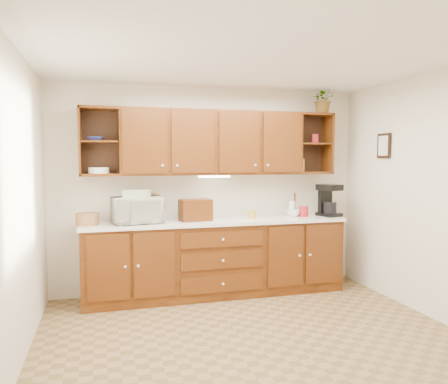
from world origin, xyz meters
TOP-DOWN VIEW (x-y plane):
  - floor at (0.00, 0.00)m, footprint 4.00×4.00m
  - ceiling at (0.00, 0.00)m, footprint 4.00×4.00m
  - back_wall at (0.00, 1.75)m, footprint 4.00×0.00m
  - left_wall at (-2.00, 0.00)m, footprint 0.00×3.50m
  - right_wall at (2.00, 0.00)m, footprint 0.00×3.50m
  - base_cabinets at (0.00, 1.45)m, footprint 3.20×0.60m
  - countertop at (0.00, 1.44)m, footprint 3.24×0.64m
  - upper_cabinets at (0.01, 1.59)m, footprint 3.20×0.33m
  - undercabinet_light at (0.00, 1.53)m, footprint 0.40×0.05m
  - framed_picture at (1.98, 0.90)m, footprint 0.03×0.24m
  - wicker_basket at (-1.52, 1.43)m, footprint 0.29×0.29m
  - microwave at (-0.96, 1.42)m, footprint 0.61×0.47m
  - towel_stack at (-0.96, 1.42)m, footprint 0.33×0.29m
  - wine_bottle at (-0.67, 1.45)m, footprint 0.07×0.07m
  - woven_tray at (-0.75, 1.69)m, footprint 0.34×0.16m
  - bread_box at (-0.26, 1.43)m, footprint 0.39×0.27m
  - mug_tree at (1.09, 1.52)m, footprint 0.25×0.26m
  - canister_red at (1.17, 1.42)m, footprint 0.13×0.13m
  - canister_white at (1.05, 1.51)m, footprint 0.11×0.11m
  - canister_yellow at (0.47, 1.44)m, footprint 0.12×0.12m
  - coffee_maker at (1.52, 1.42)m, footprint 0.29×0.34m
  - bowl_stack at (-1.41, 1.58)m, footprint 0.23×0.23m
  - plate_stack at (-1.38, 1.58)m, footprint 0.31×0.31m
  - pantry_box_yellow at (1.19, 1.58)m, footprint 0.12×0.11m
  - pantry_box_red at (1.39, 1.58)m, footprint 0.09×0.09m
  - potted_plant at (1.48, 1.53)m, footprint 0.41×0.39m

SIDE VIEW (x-z plane):
  - floor at x=0.00m, z-range 0.00..0.00m
  - base_cabinets at x=0.00m, z-range 0.00..0.90m
  - countertop at x=0.00m, z-range 0.90..0.94m
  - woven_tray at x=-0.75m, z-range 0.78..1.11m
  - mug_tree at x=1.09m, z-range 0.83..1.14m
  - canister_yellow at x=0.47m, z-range 0.94..1.04m
  - wicker_basket at x=-1.52m, z-range 0.94..1.07m
  - canister_red at x=1.17m, z-range 0.94..1.07m
  - canister_white at x=1.05m, z-range 0.94..1.14m
  - bread_box at x=-0.26m, z-range 0.94..1.20m
  - wine_bottle at x=-0.67m, z-range 0.94..1.24m
  - microwave at x=-0.96m, z-range 0.94..1.25m
  - coffee_maker at x=1.52m, z-range 0.93..1.35m
  - towel_stack at x=-0.96m, z-range 1.25..1.33m
  - back_wall at x=0.00m, z-range -0.70..3.30m
  - left_wall at x=-2.00m, z-range -0.45..3.05m
  - right_wall at x=2.00m, z-range -0.45..3.05m
  - undercabinet_light at x=0.00m, z-range 1.46..1.48m
  - plate_stack at x=-1.38m, z-range 1.52..1.59m
  - pantry_box_yellow at x=1.19m, z-range 1.52..1.69m
  - framed_picture at x=1.98m, z-range 1.70..2.00m
  - upper_cabinets at x=0.01m, z-range 1.49..2.29m
  - bowl_stack at x=-1.41m, z-range 1.90..1.95m
  - pantry_box_red at x=1.39m, z-range 1.90..2.02m
  - potted_plant at x=1.48m, z-range 2.29..2.65m
  - ceiling at x=0.00m, z-range 2.60..2.60m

